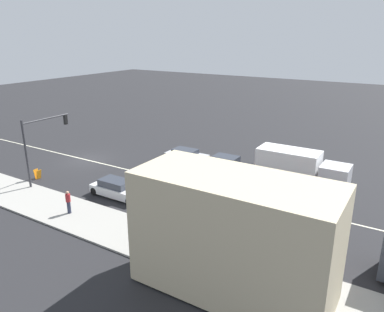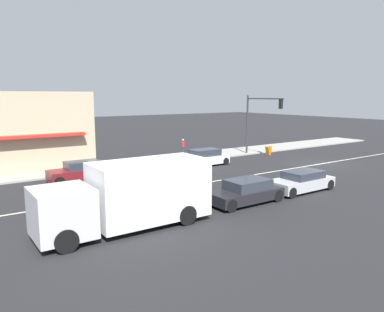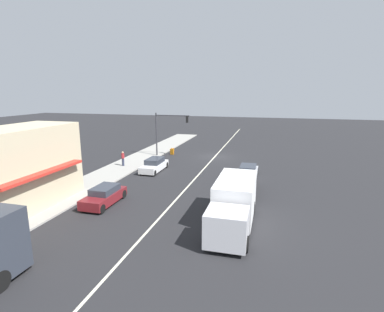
# 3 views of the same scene
# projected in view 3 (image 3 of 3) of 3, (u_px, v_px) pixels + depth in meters

# --- Properties ---
(ground_plane) EXTENTS (160.00, 160.00, 0.00)m
(ground_plane) POSITION_uv_depth(u_px,v_px,m) (170.00, 206.00, 22.52)
(ground_plane) COLOR #232326
(sidewalk_right) EXTENTS (4.00, 73.00, 0.12)m
(sidewalk_right) POSITION_uv_depth(u_px,v_px,m) (63.00, 197.00, 24.32)
(sidewalk_right) COLOR #9E9B93
(sidewalk_right) RESTS_ON ground
(lane_marking_center) EXTENTS (0.16, 60.00, 0.01)m
(lane_marking_center) POSITION_uv_depth(u_px,v_px,m) (215.00, 157.00, 39.50)
(lane_marking_center) COLOR beige
(lane_marking_center) RESTS_ON ground
(building_corner_store) EXTENTS (4.83, 9.50, 5.86)m
(building_corner_store) POSITION_uv_depth(u_px,v_px,m) (16.00, 169.00, 21.36)
(building_corner_store) COLOR #C6B793
(building_corner_store) RESTS_ON sidewalk_right
(traffic_signal_main) EXTENTS (4.59, 0.34, 5.60)m
(traffic_signal_main) POSITION_uv_depth(u_px,v_px,m) (167.00, 127.00, 38.73)
(traffic_signal_main) COLOR #333338
(traffic_signal_main) RESTS_ON sidewalk_right
(pedestrian) EXTENTS (0.34, 0.34, 1.66)m
(pedestrian) POSITION_uv_depth(u_px,v_px,m) (123.00, 158.00, 34.00)
(pedestrian) COLOR #282D42
(pedestrian) RESTS_ON sidewalk_right
(warning_aframe_sign) EXTENTS (0.45, 0.53, 0.84)m
(warning_aframe_sign) POSITION_uv_depth(u_px,v_px,m) (172.00, 152.00, 40.63)
(warning_aframe_sign) COLOR orange
(warning_aframe_sign) RESTS_ON ground
(delivery_truck) EXTENTS (2.44, 7.50, 2.87)m
(delivery_truck) POSITION_uv_depth(u_px,v_px,m) (234.00, 203.00, 19.08)
(delivery_truck) COLOR silver
(delivery_truck) RESTS_ON ground
(van_white) EXTENTS (1.74, 4.44, 1.36)m
(van_white) POSITION_uv_depth(u_px,v_px,m) (154.00, 165.00, 32.33)
(van_white) COLOR silver
(van_white) RESTS_ON ground
(sedan_dark) EXTENTS (1.88, 4.17, 1.27)m
(sedan_dark) POSITION_uv_depth(u_px,v_px,m) (243.00, 185.00, 25.53)
(sedan_dark) COLOR black
(sedan_dark) RESTS_ON ground
(sedan_silver) EXTENTS (1.83, 4.26, 1.21)m
(sedan_silver) POSITION_uv_depth(u_px,v_px,m) (248.00, 172.00, 29.80)
(sedan_silver) COLOR #B7BABF
(sedan_silver) RESTS_ON ground
(sedan_maroon) EXTENTS (1.79, 4.10, 1.37)m
(sedan_maroon) POSITION_uv_depth(u_px,v_px,m) (104.00, 196.00, 22.80)
(sedan_maroon) COLOR maroon
(sedan_maroon) RESTS_ON ground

